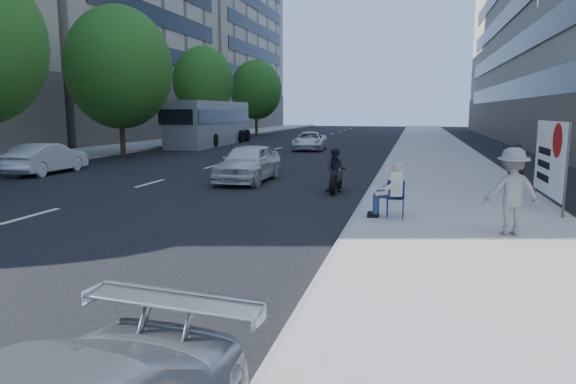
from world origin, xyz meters
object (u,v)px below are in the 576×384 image
(protest_banner, at_px, (550,158))
(white_sedan_mid, at_px, (47,158))
(seated_protester, at_px, (391,187))
(jogger, at_px, (512,191))
(pedestrian_woman, at_px, (516,168))
(white_sedan_near, at_px, (248,163))
(motorcycle, at_px, (336,173))
(white_sedan_far, at_px, (310,141))
(bus, at_px, (211,124))

(protest_banner, relative_size, white_sedan_mid, 0.79)
(seated_protester, bearing_deg, protest_banner, 31.90)
(jogger, relative_size, white_sedan_mid, 0.45)
(pedestrian_woman, bearing_deg, white_sedan_near, 13.56)
(seated_protester, height_order, motorcycle, seated_protester)
(white_sedan_mid, bearing_deg, white_sedan_far, -119.71)
(white_sedan_near, bearing_deg, white_sedan_mid, 178.12)
(protest_banner, xyz_separation_m, white_sedan_far, (-10.23, 19.39, -0.80))
(motorcycle, bearing_deg, seated_protester, -66.53)
(protest_banner, distance_m, bus, 29.24)
(white_sedan_mid, bearing_deg, motorcycle, 168.84)
(seated_protester, xyz_separation_m, white_sedan_far, (-6.34, 21.81, -0.27))
(pedestrian_woman, relative_size, protest_banner, 0.49)
(white_sedan_mid, distance_m, motorcycle, 12.68)
(pedestrian_woman, bearing_deg, bus, -26.02)
(white_sedan_mid, xyz_separation_m, white_sedan_far, (8.11, 15.42, -0.04))
(pedestrian_woman, height_order, motorcycle, pedestrian_woman)
(pedestrian_woman, height_order, white_sedan_far, pedestrian_woman)
(jogger, relative_size, white_sedan_near, 0.42)
(white_sedan_mid, xyz_separation_m, bus, (-0.25, 18.61, 1.00))
(seated_protester, bearing_deg, white_sedan_mid, 156.16)
(protest_banner, height_order, white_sedan_far, protest_banner)
(white_sedan_mid, relative_size, bus, 0.32)
(jogger, xyz_separation_m, motorcycle, (-4.34, 5.49, -0.39))
(white_sedan_near, bearing_deg, white_sedan_far, 93.38)
(seated_protester, distance_m, bus, 29.01)
(jogger, distance_m, motorcycle, 7.01)
(seated_protester, height_order, jogger, jogger)
(seated_protester, distance_m, white_sedan_near, 8.16)
(motorcycle, bearing_deg, bus, 121.30)
(seated_protester, height_order, white_sedan_near, seated_protester)
(jogger, relative_size, white_sedan_far, 0.40)
(seated_protester, relative_size, bus, 0.11)
(pedestrian_woman, height_order, white_sedan_near, pedestrian_woman)
(pedestrian_woman, bearing_deg, jogger, 101.37)
(seated_protester, bearing_deg, white_sedan_far, 106.21)
(pedestrian_woman, distance_m, protest_banner, 2.37)
(jogger, xyz_separation_m, protest_banner, (1.48, 3.56, 0.38))
(jogger, bearing_deg, white_sedan_near, -55.49)
(seated_protester, xyz_separation_m, motorcycle, (-1.93, 4.36, -0.24))
(protest_banner, xyz_separation_m, motorcycle, (-5.82, 1.94, -0.76))
(jogger, relative_size, pedestrian_woman, 1.18)
(seated_protester, distance_m, white_sedan_mid, 15.80)
(white_sedan_mid, xyz_separation_m, motorcycle, (12.52, -2.03, -0.00))
(bus, bearing_deg, white_sedan_mid, -91.51)
(white_sedan_near, bearing_deg, bus, 116.20)
(bus, bearing_deg, pedestrian_woman, -50.37)
(white_sedan_mid, relative_size, white_sedan_far, 0.89)
(white_sedan_near, bearing_deg, protest_banner, -20.94)
(jogger, xyz_separation_m, white_sedan_mid, (-16.86, 7.52, -0.39))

